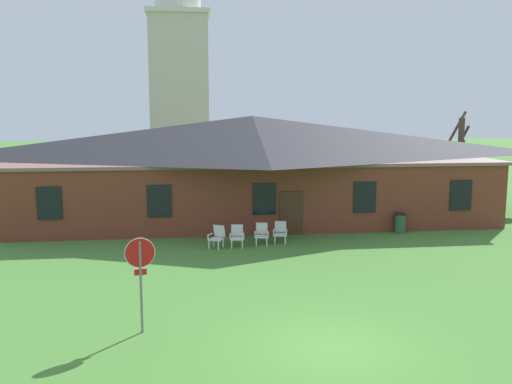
% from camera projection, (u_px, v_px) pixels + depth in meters
% --- Properties ---
extents(ground_plane, '(200.00, 200.00, 0.00)m').
position_uv_depth(ground_plane, '(333.00, 349.00, 13.62)').
color(ground_plane, '#477F33').
extents(brick_building, '(25.37, 10.40, 5.60)m').
position_uv_depth(brick_building, '(252.00, 165.00, 30.50)').
color(brick_building, brown).
rests_on(brick_building, ground).
extents(dome_tower, '(5.18, 5.18, 19.72)m').
position_uv_depth(dome_tower, '(179.00, 73.00, 46.38)').
color(dome_tower, beige).
rests_on(dome_tower, ground).
extents(stop_sign, '(0.79, 0.20, 2.59)m').
position_uv_depth(stop_sign, '(140.00, 266.00, 14.35)').
color(stop_sign, slate).
rests_on(stop_sign, ground).
extents(lawn_chair_by_porch, '(0.83, 0.86, 0.96)m').
position_uv_depth(lawn_chair_by_porch, '(217.00, 236.00, 23.66)').
color(lawn_chair_by_porch, white).
rests_on(lawn_chair_by_porch, ground).
extents(lawn_chair_near_door, '(0.69, 0.72, 0.96)m').
position_uv_depth(lawn_chair_near_door, '(237.00, 235.00, 23.79)').
color(lawn_chair_near_door, white).
rests_on(lawn_chair_near_door, ground).
extents(lawn_chair_left_end, '(0.70, 0.74, 0.96)m').
position_uv_depth(lawn_chair_left_end, '(262.00, 233.00, 24.18)').
color(lawn_chair_left_end, white).
rests_on(lawn_chair_left_end, ground).
extents(lawn_chair_middle, '(0.72, 0.77, 0.96)m').
position_uv_depth(lawn_chair_middle, '(280.00, 232.00, 24.54)').
color(lawn_chair_middle, white).
rests_on(lawn_chair_middle, ground).
extents(bare_tree_beside_building, '(1.16, 1.17, 5.86)m').
position_uv_depth(bare_tree_beside_building, '(460.00, 158.00, 33.44)').
color(bare_tree_beside_building, brown).
rests_on(bare_tree_beside_building, ground).
extents(trash_bin, '(0.56, 0.56, 0.98)m').
position_uv_depth(trash_bin, '(400.00, 223.00, 26.43)').
color(trash_bin, '#335638').
rests_on(trash_bin, ground).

